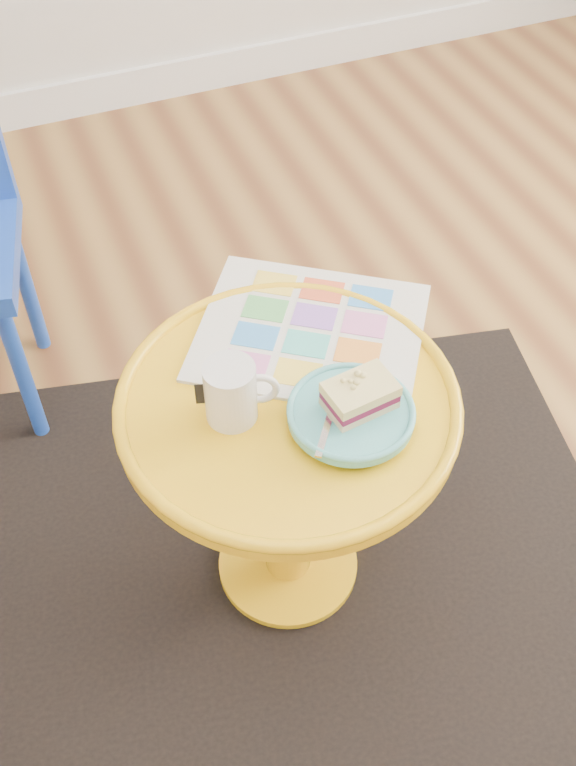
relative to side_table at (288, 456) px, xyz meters
name	(u,v)px	position (x,y,z in m)	size (l,w,h in m)	color
floor	(385,641)	(0.11, -0.21, -0.36)	(4.00, 4.00, 0.00)	brown
rug	(288,566)	(0.00, 0.00, -0.35)	(1.30, 1.10, 0.01)	black
side_table	(288,456)	(0.00, 0.00, 0.00)	(0.52, 0.52, 0.50)	#EBAC13
newspaper	(310,332)	(0.09, 0.12, 0.14)	(0.36, 0.30, 0.01)	silver
mug	(232,391)	(-0.09, 0.01, 0.19)	(0.11, 0.08, 0.10)	silver
plate	(351,414)	(0.07, -0.07, 0.16)	(0.19, 0.19, 0.02)	#52ACAD
cake_slice	(360,395)	(0.08, -0.07, 0.19)	(0.11, 0.08, 0.04)	#D3BC8C
fork	(330,415)	(0.04, -0.07, 0.17)	(0.10, 0.12, 0.00)	silver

